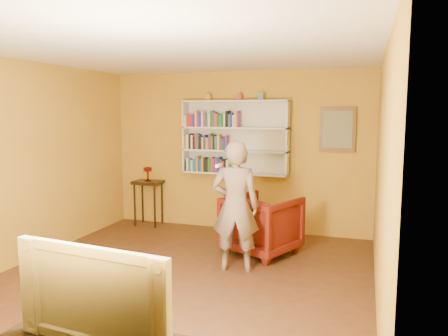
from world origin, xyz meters
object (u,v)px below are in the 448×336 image
Objects in this scene: armchair at (262,224)px; television at (103,291)px; bookshelf at (236,138)px; console_table at (148,189)px; ruby_lustre at (148,171)px; person at (235,206)px.

armchair is 3.62m from television.
armchair is (0.71, -1.07, -1.17)m from bookshelf.
ruby_lustre reaches higher than console_table.
person is 1.43× the size of television.
person is (-0.17, -0.76, 0.41)m from armchair.
person is (2.13, -1.68, 0.17)m from console_table.
television reaches higher than ruby_lustre.
console_table is at bearing -33.69° from ruby_lustre.
armchair is at bearing -113.55° from person.
television is (-0.24, -3.59, 0.42)m from armchair.
television is at bearing -65.45° from ruby_lustre.
person is at bearing 94.47° from television.
person reaches higher than armchair.
television is (0.47, -4.66, -0.75)m from bookshelf.
bookshelf is 2.06m from person.
ruby_lustre is 2.53m from armchair.
person is at bearing -38.27° from console_table.
armchair is (2.30, -0.91, -0.24)m from console_table.
person reaches higher than ruby_lustre.
console_table is 0.87× the size of armchair.
armchair is 0.88m from person.
console_table is 0.48× the size of person.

